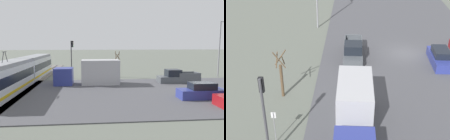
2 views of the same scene
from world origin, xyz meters
TOP-DOWN VIEW (x-y plane):
  - ground_plane at (0.00, 0.00)m, footprint 320.00×320.00m
  - road_surface at (0.00, 0.00)m, footprint 17.63×44.37m
  - rail_bed at (0.00, 21.94)m, footprint 62.69×4.40m
  - light_rail_tram at (7.13, 21.94)m, footprint 25.03×2.74m
  - box_truck at (5.37, 12.86)m, footprint 2.51×8.37m
  - pickup_truck at (5.56, 1.14)m, footprint 1.94×5.57m
  - sedan_car_1 at (-3.11, 2.19)m, footprint 1.73×4.57m
  - traffic_light_pole at (10.70, 15.85)m, footprint 0.28×0.47m
  - street_tree at (11.34, 8.78)m, footprint 0.99×0.83m
  - street_lamp_near_crossing at (10.21, -7.69)m, footprint 0.36×1.95m
  - no_parking_sign at (10.64, 14.43)m, footprint 0.32×0.08m

SIDE VIEW (x-z plane):
  - ground_plane at x=0.00m, z-range 0.00..0.00m
  - road_surface at x=0.00m, z-range 0.00..0.08m
  - rail_bed at x=0.00m, z-range -0.06..0.16m
  - sedan_car_1 at x=-3.11m, z-range -0.06..1.51m
  - pickup_truck at x=5.56m, z-range -0.14..1.65m
  - no_parking_sign at x=10.64m, z-range 0.26..2.67m
  - box_truck at x=5.37m, z-range -0.04..3.14m
  - light_rail_tram at x=7.13m, z-range -0.54..3.95m
  - street_tree at x=11.34m, z-range -0.19..3.97m
  - traffic_light_pole at x=10.70m, z-range 0.82..6.59m
  - street_lamp_near_crossing at x=10.21m, z-range 0.64..9.53m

